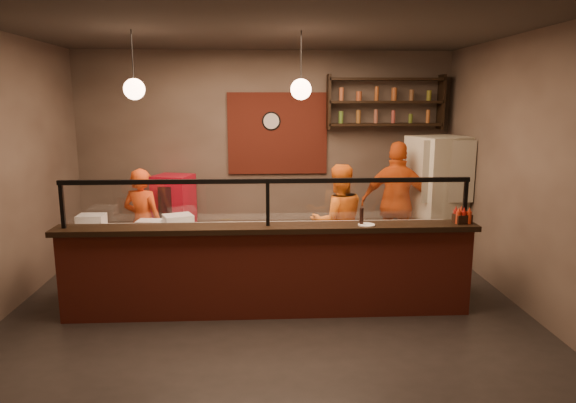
{
  "coord_description": "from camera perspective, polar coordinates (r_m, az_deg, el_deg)",
  "views": [
    {
      "loc": [
        -0.07,
        -5.84,
        2.42
      ],
      "look_at": [
        0.26,
        0.3,
        1.21
      ],
      "focal_mm": 32.0,
      "sensor_mm": 36.0,
      "label": 1
    }
  ],
  "objects": [
    {
      "name": "floor",
      "position": [
        6.32,
        -2.21,
        -11.39
      ],
      "size": [
        6.0,
        6.0,
        0.0
      ],
      "primitive_type": "plane",
      "color": "black",
      "rests_on": "ground"
    },
    {
      "name": "ceiling",
      "position": [
        5.89,
        -2.46,
        18.72
      ],
      "size": [
        6.0,
        6.0,
        0.0
      ],
      "primitive_type": "plane",
      "rotation": [
        3.14,
        0.0,
        0.0
      ],
      "color": "#352F29",
      "rests_on": "wall_back"
    },
    {
      "name": "wall_back",
      "position": [
        8.38,
        -2.54,
        5.51
      ],
      "size": [
        6.0,
        0.0,
        6.0
      ],
      "primitive_type": "plane",
      "rotation": [
        1.57,
        0.0,
        0.0
      ],
      "color": "#6A5B4E",
      "rests_on": "floor"
    },
    {
      "name": "wall_right",
      "position": [
        6.65,
        24.54,
        3.03
      ],
      "size": [
        0.0,
        5.0,
        5.0
      ],
      "primitive_type": "plane",
      "rotation": [
        1.57,
        0.0,
        -1.57
      ],
      "color": "#6A5B4E",
      "rests_on": "floor"
    },
    {
      "name": "wall_front",
      "position": [
        3.44,
        -1.81,
        -2.7
      ],
      "size": [
        6.0,
        0.0,
        6.0
      ],
      "primitive_type": "plane",
      "rotation": [
        -1.57,
        0.0,
        0.0
      ],
      "color": "#6A5B4E",
      "rests_on": "floor"
    },
    {
      "name": "brick_patch",
      "position": [
        8.33,
        -1.17,
        7.56
      ],
      "size": [
        1.6,
        0.04,
        1.3
      ],
      "primitive_type": "cube",
      "color": "maroon",
      "rests_on": "wall_back"
    },
    {
      "name": "service_counter",
      "position": [
        5.86,
        -2.2,
        -8.0
      ],
      "size": [
        4.6,
        0.25,
        1.0
      ],
      "primitive_type": "cube",
      "color": "maroon",
      "rests_on": "floor"
    },
    {
      "name": "counter_ledge",
      "position": [
        5.71,
        -2.24,
        -2.97
      ],
      "size": [
        4.7,
        0.37,
        0.06
      ],
      "primitive_type": "cube",
      "color": "black",
      "rests_on": "service_counter"
    },
    {
      "name": "worktop_cabinet",
      "position": [
        6.36,
        -2.27,
        -7.16
      ],
      "size": [
        4.6,
        0.75,
        0.85
      ],
      "primitive_type": "cube",
      "color": "gray",
      "rests_on": "floor"
    },
    {
      "name": "worktop",
      "position": [
        6.24,
        -2.3,
        -3.23
      ],
      "size": [
        4.6,
        0.75,
        0.05
      ],
      "primitive_type": "cube",
      "color": "silver",
      "rests_on": "worktop_cabinet"
    },
    {
      "name": "sneeze_guard",
      "position": [
        5.64,
        -2.27,
        0.39
      ],
      "size": [
        4.5,
        0.05,
        0.52
      ],
      "color": "white",
      "rests_on": "counter_ledge"
    },
    {
      "name": "wall_shelving",
      "position": [
        8.39,
        10.74,
        10.81
      ],
      "size": [
        1.84,
        0.28,
        0.85
      ],
      "color": "black",
      "rests_on": "wall_back"
    },
    {
      "name": "wall_clock",
      "position": [
        8.31,
        -1.87,
        8.93
      ],
      "size": [
        0.3,
        0.04,
        0.3
      ],
      "primitive_type": "cylinder",
      "rotation": [
        1.57,
        0.0,
        0.0
      ],
      "color": "black",
      "rests_on": "wall_back"
    },
    {
      "name": "pendant_left",
      "position": [
        6.21,
        -16.72,
        11.89
      ],
      "size": [
        0.24,
        0.24,
        0.77
      ],
      "color": "black",
      "rests_on": "ceiling"
    },
    {
      "name": "pendant_right",
      "position": [
        6.06,
        1.45,
        12.37
      ],
      "size": [
        0.24,
        0.24,
        0.77
      ],
      "color": "black",
      "rests_on": "ceiling"
    },
    {
      "name": "cook_left",
      "position": [
        7.38,
        -15.82,
        -2.28
      ],
      "size": [
        0.64,
        0.51,
        1.52
      ],
      "primitive_type": "imported",
      "rotation": [
        0.0,
        0.0,
        2.85
      ],
      "color": "#E74A15",
      "rests_on": "floor"
    },
    {
      "name": "cook_mid",
      "position": [
        7.04,
        5.58,
        -2.27
      ],
      "size": [
        0.85,
        0.7,
        1.59
      ],
      "primitive_type": "imported",
      "rotation": [
        0.0,
        0.0,
        3.28
      ],
      "color": "orange",
      "rests_on": "floor"
    },
    {
      "name": "cook_right",
      "position": [
        7.75,
        12.07,
        -0.27
      ],
      "size": [
        1.17,
        0.81,
        1.84
      ],
      "primitive_type": "imported",
      "rotation": [
        0.0,
        0.0,
        2.77
      ],
      "color": "#D85214",
      "rests_on": "floor"
    },
    {
      "name": "fridge",
      "position": [
        8.08,
        16.32,
        0.21
      ],
      "size": [
        0.99,
        0.95,
        1.9
      ],
      "primitive_type": "cube",
      "rotation": [
        0.0,
        0.0,
        0.32
      ],
      "color": "beige",
      "rests_on": "floor"
    },
    {
      "name": "red_cooler",
      "position": [
        8.3,
        -12.5,
        -1.51
      ],
      "size": [
        0.67,
        0.64,
        1.28
      ],
      "primitive_type": "cube",
      "rotation": [
        0.0,
        0.0,
        -0.3
      ],
      "color": "red",
      "rests_on": "floor"
    },
    {
      "name": "pizza_dough",
      "position": [
        6.31,
        -6.5,
        -2.82
      ],
      "size": [
        0.53,
        0.53,
        0.01
      ],
      "primitive_type": "cylinder",
      "rotation": [
        0.0,
        0.0,
        -0.04
      ],
      "color": "white",
      "rests_on": "worktop"
    },
    {
      "name": "prep_tub_a",
      "position": [
        6.36,
        -12.12,
        -2.18
      ],
      "size": [
        0.41,
        0.37,
        0.17
      ],
      "primitive_type": "cube",
      "rotation": [
        0.0,
        0.0,
        0.4
      ],
      "color": "silver",
      "rests_on": "worktop"
    },
    {
      "name": "prep_tub_b",
      "position": [
        6.72,
        -21.01,
        -2.02
      ],
      "size": [
        0.31,
        0.25,
        0.16
      ],
      "primitive_type": "cube",
      "rotation": [
        0.0,
        0.0,
        -0.01
      ],
      "color": "silver",
      "rests_on": "worktop"
    },
    {
      "name": "prep_tub_c",
      "position": [
        6.28,
        -15.17,
        -2.64
      ],
      "size": [
        0.3,
        0.25,
        0.14
      ],
      "primitive_type": "cube",
      "rotation": [
        0.0,
        0.0,
        -0.13
      ],
      "color": "silver",
      "rests_on": "worktop"
    },
    {
      "name": "rolling_pin",
      "position": [
        6.23,
        -8.06,
        -2.85
      ],
      "size": [
        0.33,
        0.12,
        0.06
      ],
      "primitive_type": "cylinder",
      "rotation": [
        0.0,
        1.57,
        0.21
      ],
      "color": "yellow",
      "rests_on": "worktop"
    },
    {
      "name": "condiment_caddy",
      "position": [
        6.13,
        18.78,
        -1.81
      ],
      "size": [
        0.2,
        0.17,
        0.1
      ],
      "primitive_type": "cube",
      "rotation": [
        0.0,
        0.0,
        0.18
      ],
      "color": "black",
      "rests_on": "counter_ledge"
    },
    {
      "name": "pepper_mill",
      "position": [
        5.76,
        8.17,
        -1.65
      ],
      "size": [
        0.05,
        0.05,
        0.19
      ],
      "primitive_type": "cylinder",
      "rotation": [
        0.0,
        0.0,
        0.07
      ],
      "color": "black",
      "rests_on": "counter_ledge"
    },
    {
      "name": "small_plate",
      "position": [
        5.77,
        8.71,
        -2.58
      ],
      "size": [
        0.21,
        0.21,
        0.01
      ],
      "primitive_type": "cylinder",
      "rotation": [
        0.0,
        0.0,
        0.12
      ],
      "color": "silver",
      "rests_on": "counter_ledge"
    }
  ]
}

